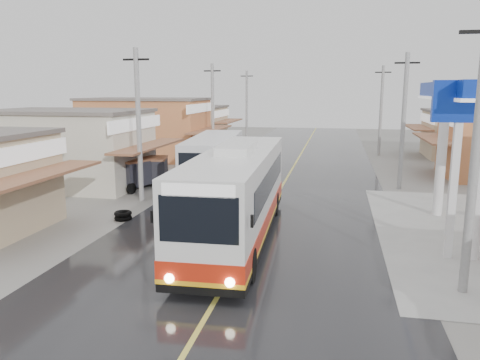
{
  "coord_description": "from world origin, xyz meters",
  "views": [
    {
      "loc": [
        3.18,
        -13.99,
        5.88
      ],
      "look_at": [
        -0.78,
        5.16,
        2.1
      ],
      "focal_mm": 35.0,
      "sensor_mm": 36.0,
      "label": 1
    }
  ],
  "objects_px": {
    "tricycle_near": "(135,173)",
    "tyre_stack": "(123,216)",
    "coach_bus": "(238,194)",
    "cyclist": "(201,182)",
    "tricycle_far": "(155,170)",
    "second_bus": "(214,161)"
  },
  "relations": [
    {
      "from": "tricycle_near",
      "to": "tyre_stack",
      "type": "bearing_deg",
      "value": -49.63
    },
    {
      "from": "coach_bus",
      "to": "cyclist",
      "type": "relative_size",
      "value": 6.61
    },
    {
      "from": "coach_bus",
      "to": "tricycle_far",
      "type": "distance_m",
      "value": 11.78
    },
    {
      "from": "second_bus",
      "to": "tricycle_near",
      "type": "bearing_deg",
      "value": -167.64
    },
    {
      "from": "second_bus",
      "to": "cyclist",
      "type": "distance_m",
      "value": 1.75
    },
    {
      "from": "coach_bus",
      "to": "second_bus",
      "type": "distance_m",
      "value": 9.97
    },
    {
      "from": "second_bus",
      "to": "tricycle_near",
      "type": "distance_m",
      "value": 4.78
    },
    {
      "from": "tyre_stack",
      "to": "coach_bus",
      "type": "bearing_deg",
      "value": -15.72
    },
    {
      "from": "cyclist",
      "to": "tyre_stack",
      "type": "bearing_deg",
      "value": -119.94
    },
    {
      "from": "cyclist",
      "to": "tricycle_far",
      "type": "bearing_deg",
      "value": 145.89
    },
    {
      "from": "cyclist",
      "to": "tricycle_far",
      "type": "relative_size",
      "value": 0.76
    },
    {
      "from": "tricycle_near",
      "to": "tyre_stack",
      "type": "xyz_separation_m",
      "value": [
        2.21,
        -6.27,
        -0.84
      ]
    },
    {
      "from": "tricycle_near",
      "to": "cyclist",
      "type": "bearing_deg",
      "value": 23.26
    },
    {
      "from": "coach_bus",
      "to": "tyre_stack",
      "type": "xyz_separation_m",
      "value": [
        -5.72,
        1.61,
        -1.63
      ]
    },
    {
      "from": "tricycle_far",
      "to": "coach_bus",
      "type": "bearing_deg",
      "value": -66.61
    },
    {
      "from": "coach_bus",
      "to": "tyre_stack",
      "type": "relative_size",
      "value": 15.23
    },
    {
      "from": "second_bus",
      "to": "tricycle_near",
      "type": "relative_size",
      "value": 3.44
    },
    {
      "from": "tricycle_near",
      "to": "tyre_stack",
      "type": "height_order",
      "value": "tricycle_near"
    },
    {
      "from": "coach_bus",
      "to": "tricycle_near",
      "type": "relative_size",
      "value": 4.41
    },
    {
      "from": "second_bus",
      "to": "tyre_stack",
      "type": "distance_m",
      "value": 8.22
    },
    {
      "from": "coach_bus",
      "to": "tricycle_near",
      "type": "distance_m",
      "value": 11.2
    },
    {
      "from": "cyclist",
      "to": "tricycle_near",
      "type": "xyz_separation_m",
      "value": [
        -4.07,
        -0.16,
        0.44
      ]
    }
  ]
}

